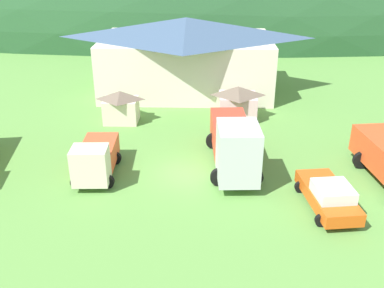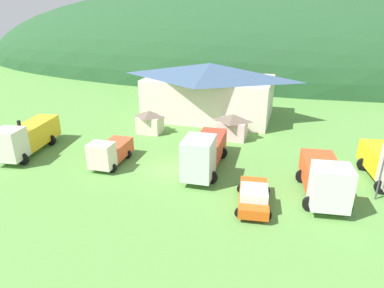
% 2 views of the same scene
% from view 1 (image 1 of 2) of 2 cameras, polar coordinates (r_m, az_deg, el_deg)
% --- Properties ---
extents(ground_plane, '(200.00, 200.00, 0.00)m').
position_cam_1_polar(ground_plane, '(27.07, -1.15, -3.84)').
color(ground_plane, '#5B9342').
extents(forested_hill_backdrop, '(148.15, 60.00, 37.59)m').
position_cam_1_polar(forested_hill_backdrop, '(83.75, 0.85, 16.14)').
color(forested_hill_backdrop, '#234C28').
rests_on(forested_hill_backdrop, ground).
extents(depot_building, '(16.53, 9.99, 6.85)m').
position_cam_1_polar(depot_building, '(41.04, -0.73, 11.64)').
color(depot_building, silver).
rests_on(depot_building, ground).
extents(play_shed_cream, '(2.81, 2.25, 2.54)m').
position_cam_1_polar(play_shed_cream, '(34.68, -9.27, 4.91)').
color(play_shed_cream, beige).
rests_on(play_shed_cream, ground).
extents(play_shed_pink, '(3.18, 2.78, 2.67)m').
position_cam_1_polar(play_shed_pink, '(35.09, 5.96, 5.47)').
color(play_shed_pink, beige).
rests_on(play_shed_pink, ground).
extents(light_truck_cream, '(2.66, 5.09, 2.55)m').
position_cam_1_polar(light_truck_cream, '(26.77, -12.50, -1.85)').
color(light_truck_cream, beige).
rests_on(light_truck_cream, ground).
extents(tow_truck_silver, '(3.36, 8.58, 3.73)m').
position_cam_1_polar(tow_truck_silver, '(26.88, 5.50, 0.13)').
color(tow_truck_silver, silver).
rests_on(tow_truck_silver, ground).
extents(service_pickup_orange, '(2.84, 5.04, 1.66)m').
position_cam_1_polar(service_pickup_orange, '(24.38, 17.40, -6.41)').
color(service_pickup_orange, '#E05516').
rests_on(service_pickup_orange, ground).
extents(traffic_cone_near_pickup, '(0.36, 0.36, 0.62)m').
position_cam_1_polar(traffic_cone_near_pickup, '(25.81, 6.05, -5.55)').
color(traffic_cone_near_pickup, orange).
rests_on(traffic_cone_near_pickup, ground).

